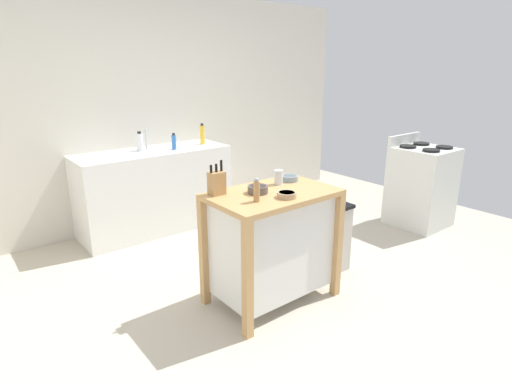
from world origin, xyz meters
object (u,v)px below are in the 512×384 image
Objects in this scene: trash_bin at (328,238)px; stove at (421,186)px; pepper_grinder at (257,190)px; kitchen_island at (272,241)px; bowl_stoneware_deep at (287,195)px; bowl_ceramic_wide at (290,178)px; sink_faucet at (146,139)px; knife_block at (217,183)px; drinking_cup at (279,177)px; bottle_dish_soap at (202,134)px; bottle_spray_cleaner at (174,142)px; bowl_ceramic_small at (258,189)px; bottle_hand_soap at (140,142)px.

trash_bin is 1.71m from stove.
trash_bin is at bearing 9.44° from pepper_grinder.
pepper_grinder is at bearing -156.22° from kitchen_island.
bowl_stoneware_deep is 0.45m from bowl_ceramic_wide.
stove is at bearing 3.76° from trash_bin.
sink_faucet is (-0.05, 2.26, 0.10)m from bowl_stoneware_deep.
knife_block is 2.83m from stove.
sink_faucet reaches higher than trash_bin.
sink_faucet reaches higher than drinking_cup.
bottle_dish_soap is 0.24× the size of stove.
bowl_stoneware_deep is at bearing -94.93° from bottle_spray_cleaner.
trash_bin is at bearing 0.76° from bowl_ceramic_small.
bottle_dish_soap is at bearing 77.39° from drinking_cup.
bowl_ceramic_small is at bearing -163.53° from drinking_cup.
bowl_ceramic_small is (0.25, -0.16, -0.06)m from knife_block.
pepper_grinder is at bearing -174.18° from stove.
bowl_stoneware_deep is 0.22× the size of trash_bin.
pepper_grinder is (-0.24, -0.10, 0.48)m from kitchen_island.
knife_block is at bearing 172.01° from trash_bin.
sink_faucet is 0.21× the size of stove.
trash_bin is at bearing -72.87° from bottle_spray_cleaner.
pepper_grinder is at bearing -101.50° from bottle_spray_cleaner.
stove is (2.59, -1.85, -0.55)m from bottle_hand_soap.
bowl_ceramic_wide is at bearing -85.19° from bottle_spray_cleaner.
bowl_stoneware_deep is 1.04× the size of bowl_ceramic_wide.
bottle_spray_cleaner is (0.16, 1.86, 0.49)m from kitchen_island.
drinking_cup is at bearing 29.54° from pepper_grinder.
bottle_dish_soap is (0.81, 2.04, 0.05)m from pepper_grinder.
stove reaches higher than drinking_cup.
bowl_ceramic_small is 2.01m from bottle_dish_soap.
bowl_stoneware_deep is 0.58× the size of bottle_dish_soap.
pepper_grinder reaches higher than stove.
drinking_cup reaches higher than bowl_ceramic_small.
pepper_grinder reaches higher than bowl_ceramic_small.
kitchen_island is 3.84× the size of knife_block.
sink_faucet reaches higher than pepper_grinder.
kitchen_island is 4.37× the size of sink_faucet.
bowl_ceramic_wide is 0.89× the size of bowl_ceramic_small.
bowl_ceramic_small is 2.58m from stove.
kitchen_island is 2.09m from bottle_dish_soap.
trash_bin is at bearing 16.97° from bowl_stoneware_deep.
bottle_hand_soap is (-0.06, 1.97, 0.08)m from bowl_ceramic_small.
bowl_stoneware_deep is 0.82× the size of pepper_grinder.
bowl_stoneware_deep is at bearing -93.95° from kitchen_island.
bottle_hand_soap is at bearing 94.70° from kitchen_island.
pepper_grinder is 2.20m from sink_faucet.
bowl_stoneware_deep is at bearing -121.58° from drinking_cup.
pepper_grinder is 2.01m from bottle_spray_cleaner.
bottle_hand_soap reaches higher than bowl_ceramic_wide.
bowl_stoneware_deep is at bearing -135.85° from bowl_ceramic_wide.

